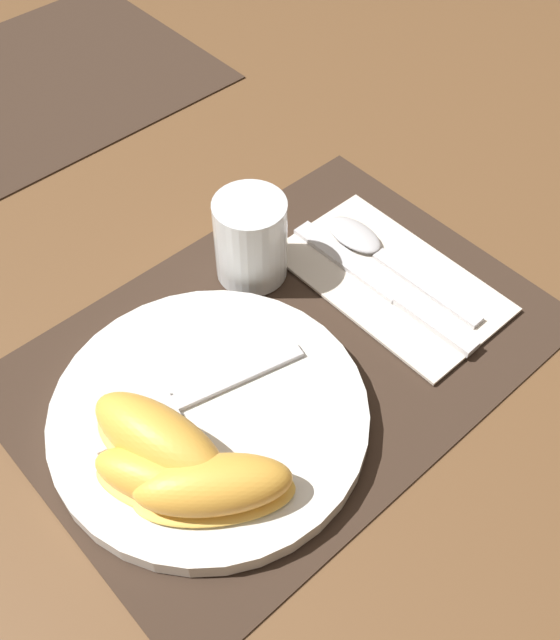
{
  "coord_description": "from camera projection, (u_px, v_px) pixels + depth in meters",
  "views": [
    {
      "loc": [
        -0.26,
        -0.28,
        0.51
      ],
      "look_at": [
        0.01,
        0.01,
        0.02
      ],
      "focal_mm": 42.0,
      "sensor_mm": 36.0,
      "label": 1
    }
  ],
  "objects": [
    {
      "name": "citrus_wedge_1",
      "position": [
        159.0,
        481.0,
        0.52
      ],
      "size": [
        0.08,
        0.11,
        0.04
      ],
      "color": "#F7C656",
      "rests_on": "plate"
    },
    {
      "name": "juice_glass",
      "position": [
        251.0,
        243.0,
        0.66
      ],
      "size": [
        0.06,
        0.06,
        0.08
      ],
      "color": "silver",
      "rests_on": "placemat"
    },
    {
      "name": "spoon",
      "position": [
        373.0,
        248.0,
        0.7
      ],
      "size": [
        0.04,
        0.18,
        0.01
      ],
      "color": "silver",
      "rests_on": "napkin"
    },
    {
      "name": "knife",
      "position": [
        386.0,
        288.0,
        0.67
      ],
      "size": [
        0.02,
        0.21,
        0.01
      ],
      "color": "silver",
      "rests_on": "napkin"
    },
    {
      "name": "placemat_far",
      "position": [
        15.0,
        93.0,
        0.88
      ],
      "size": [
        0.44,
        0.31,
        0.0
      ],
      "color": "#38281E",
      "rests_on": "ground_plane"
    },
    {
      "name": "citrus_wedge_2",
      "position": [
        213.0,
        487.0,
        0.52
      ],
      "size": [
        0.12,
        0.11,
        0.04
      ],
      "color": "#F7C656",
      "rests_on": "plate"
    },
    {
      "name": "napkin",
      "position": [
        390.0,
        280.0,
        0.68
      ],
      "size": [
        0.12,
        0.2,
        0.0
      ],
      "color": "silver",
      "rests_on": "placemat"
    },
    {
      "name": "placemat",
      "position": [
        284.0,
        352.0,
        0.64
      ],
      "size": [
        0.44,
        0.31,
        0.0
      ],
      "color": "#38281E",
      "rests_on": "ground_plane"
    },
    {
      "name": "ground_plane",
      "position": [
        284.0,
        353.0,
        0.64
      ],
      "size": [
        3.0,
        3.0,
        0.0
      ],
      "primitive_type": "plane",
      "color": "brown"
    },
    {
      "name": "citrus_wedge_0",
      "position": [
        160.0,
        443.0,
        0.54
      ],
      "size": [
        0.08,
        0.13,
        0.05
      ],
      "color": "#F7C656",
      "rests_on": "plate"
    },
    {
      "name": "fork",
      "position": [
        184.0,
        400.0,
        0.58
      ],
      "size": [
        0.18,
        0.06,
        0.0
      ],
      "color": "silver",
      "rests_on": "plate"
    },
    {
      "name": "plate",
      "position": [
        209.0,
        416.0,
        0.58
      ],
      "size": [
        0.25,
        0.25,
        0.02
      ],
      "color": "white",
      "rests_on": "placemat"
    }
  ]
}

